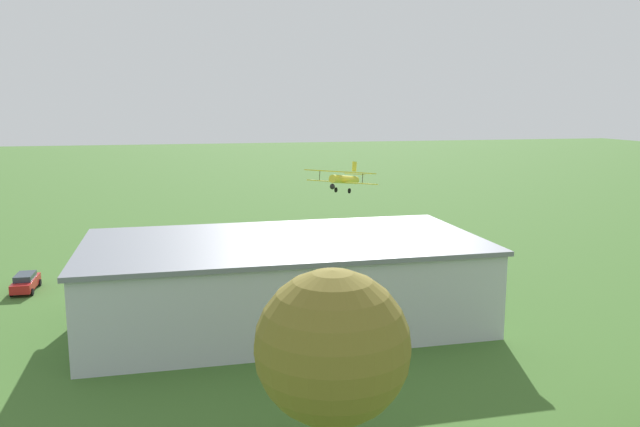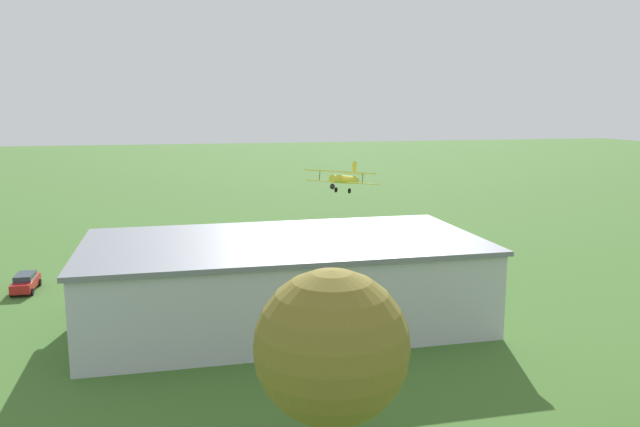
{
  "view_description": "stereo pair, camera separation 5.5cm",
  "coord_description": "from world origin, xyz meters",
  "px_view_note": "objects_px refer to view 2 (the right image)",
  "views": [
    {
      "loc": [
        11.98,
        78.96,
        16.84
      ],
      "look_at": [
        -3.95,
        10.87,
        4.72
      ],
      "focal_mm": 35.4,
      "sensor_mm": 36.0,
      "label": 1
    },
    {
      "loc": [
        11.93,
        78.97,
        16.84
      ],
      "look_at": [
        -3.95,
        10.87,
        4.72
      ],
      "focal_mm": 35.4,
      "sensor_mm": 36.0,
      "label": 2
    }
  ],
  "objects_px": {
    "car_red": "(25,282)",
    "tree_near_perimeter_road": "(332,347)",
    "person_crossing_taxiway": "(201,261)",
    "biplane": "(343,179)",
    "person_near_hangar_door": "(329,261)",
    "hangar": "(284,281)",
    "car_black": "(117,277)",
    "person_at_fence_line": "(311,257)"
  },
  "relations": [
    {
      "from": "person_crossing_taxiway",
      "to": "tree_near_perimeter_road",
      "type": "xyz_separation_m",
      "value": [
        -4.11,
        39.23,
        5.51
      ]
    },
    {
      "from": "person_crossing_taxiway",
      "to": "person_at_fence_line",
      "type": "distance_m",
      "value": 11.65
    },
    {
      "from": "car_black",
      "to": "person_near_hangar_door",
      "type": "relative_size",
      "value": 2.41
    },
    {
      "from": "biplane",
      "to": "person_near_hangar_door",
      "type": "distance_m",
      "value": 17.14
    },
    {
      "from": "person_crossing_taxiway",
      "to": "tree_near_perimeter_road",
      "type": "bearing_deg",
      "value": 95.99
    },
    {
      "from": "biplane",
      "to": "person_at_fence_line",
      "type": "height_order",
      "value": "biplane"
    },
    {
      "from": "hangar",
      "to": "person_near_hangar_door",
      "type": "distance_m",
      "value": 16.81
    },
    {
      "from": "hangar",
      "to": "person_near_hangar_door",
      "type": "xyz_separation_m",
      "value": [
        -7.3,
        -14.94,
        -2.47
      ]
    },
    {
      "from": "biplane",
      "to": "car_black",
      "type": "xyz_separation_m",
      "value": [
        26.48,
        16.41,
        -6.7
      ]
    },
    {
      "from": "car_red",
      "to": "person_at_fence_line",
      "type": "distance_m",
      "value": 27.88
    },
    {
      "from": "person_at_fence_line",
      "to": "person_near_hangar_door",
      "type": "xyz_separation_m",
      "value": [
        -1.33,
        2.43,
        0.07
      ]
    },
    {
      "from": "car_red",
      "to": "tree_near_perimeter_road",
      "type": "bearing_deg",
      "value": 120.09
    },
    {
      "from": "biplane",
      "to": "person_near_hangar_door",
      "type": "height_order",
      "value": "biplane"
    },
    {
      "from": "car_black",
      "to": "tree_near_perimeter_road",
      "type": "bearing_deg",
      "value": 109.33
    },
    {
      "from": "person_at_fence_line",
      "to": "tree_near_perimeter_road",
      "type": "height_order",
      "value": "tree_near_perimeter_road"
    },
    {
      "from": "hangar",
      "to": "biplane",
      "type": "xyz_separation_m",
      "value": [
        -12.82,
        -29.72,
        4.24
      ]
    },
    {
      "from": "car_red",
      "to": "tree_near_perimeter_road",
      "type": "xyz_separation_m",
      "value": [
        -20.09,
        34.66,
        5.43
      ]
    },
    {
      "from": "car_red",
      "to": "biplane",
      "type": "bearing_deg",
      "value": -154.74
    },
    {
      "from": "person_at_fence_line",
      "to": "tree_near_perimeter_road",
      "type": "bearing_deg",
      "value": 78.97
    },
    {
      "from": "person_at_fence_line",
      "to": "person_near_hangar_door",
      "type": "height_order",
      "value": "person_near_hangar_door"
    },
    {
      "from": "biplane",
      "to": "tree_near_perimeter_road",
      "type": "distance_m",
      "value": 52.93
    },
    {
      "from": "biplane",
      "to": "tree_near_perimeter_road",
      "type": "height_order",
      "value": "tree_near_perimeter_road"
    },
    {
      "from": "person_crossing_taxiway",
      "to": "tree_near_perimeter_road",
      "type": "distance_m",
      "value": 39.83
    },
    {
      "from": "hangar",
      "to": "car_black",
      "type": "distance_m",
      "value": 19.23
    },
    {
      "from": "hangar",
      "to": "car_black",
      "type": "bearing_deg",
      "value": -44.28
    },
    {
      "from": "biplane",
      "to": "car_red",
      "type": "bearing_deg",
      "value": 25.26
    },
    {
      "from": "car_black",
      "to": "person_crossing_taxiway",
      "type": "bearing_deg",
      "value": -149.49
    },
    {
      "from": "biplane",
      "to": "person_crossing_taxiway",
      "type": "distance_m",
      "value": 22.9
    },
    {
      "from": "hangar",
      "to": "biplane",
      "type": "relative_size",
      "value": 3.62
    },
    {
      "from": "car_red",
      "to": "person_at_fence_line",
      "type": "xyz_separation_m",
      "value": [
        -27.61,
        -3.91,
        -0.08
      ]
    },
    {
      "from": "biplane",
      "to": "car_black",
      "type": "height_order",
      "value": "biplane"
    },
    {
      "from": "car_black",
      "to": "person_at_fence_line",
      "type": "distance_m",
      "value": 20.04
    },
    {
      "from": "biplane",
      "to": "car_black",
      "type": "bearing_deg",
      "value": 31.78
    },
    {
      "from": "car_black",
      "to": "car_red",
      "type": "xyz_separation_m",
      "value": [
        7.98,
        -0.14,
        -0.0
      ]
    },
    {
      "from": "person_crossing_taxiway",
      "to": "person_near_hangar_door",
      "type": "xyz_separation_m",
      "value": [
        -12.96,
        3.08,
        0.08
      ]
    },
    {
      "from": "person_near_hangar_door",
      "to": "tree_near_perimeter_road",
      "type": "distance_m",
      "value": 37.61
    },
    {
      "from": "person_crossing_taxiway",
      "to": "person_at_fence_line",
      "type": "bearing_deg",
      "value": 176.78
    },
    {
      "from": "car_black",
      "to": "biplane",
      "type": "bearing_deg",
      "value": -148.22
    },
    {
      "from": "car_black",
      "to": "person_crossing_taxiway",
      "type": "relative_size",
      "value": 2.64
    },
    {
      "from": "person_crossing_taxiway",
      "to": "person_near_hangar_door",
      "type": "distance_m",
      "value": 13.32
    },
    {
      "from": "car_black",
      "to": "car_red",
      "type": "height_order",
      "value": "car_black"
    },
    {
      "from": "car_red",
      "to": "person_near_hangar_door",
      "type": "xyz_separation_m",
      "value": [
        -28.94,
        -1.48,
        -0.0
      ]
    }
  ]
}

